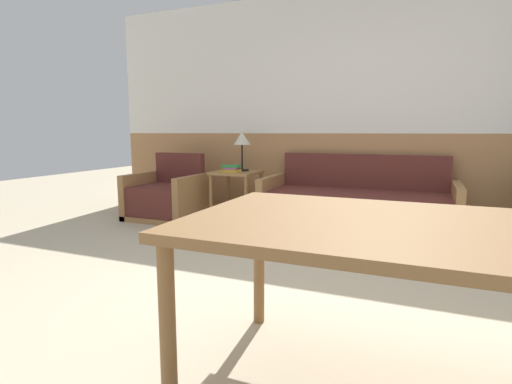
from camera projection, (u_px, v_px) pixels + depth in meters
ground_plane at (328, 311)px, 2.38m from camera, size 16.00×16.00×0.00m
wall_back at (382, 106)px, 4.58m from camera, size 7.20×0.06×2.70m
couch at (356, 207)px, 4.35m from camera, size 2.03×0.85×0.80m
armchair at (167, 198)px, 4.93m from camera, size 0.84×0.74×0.79m
side_table at (236, 180)px, 4.84m from camera, size 0.52×0.52×0.59m
table_lamp at (242, 141)px, 4.84m from camera, size 0.21×0.21×0.48m
book_stack at (231, 169)px, 4.75m from camera, size 0.22×0.18×0.08m
dining_table at (428, 243)px, 1.45m from camera, size 1.80×0.98×0.73m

